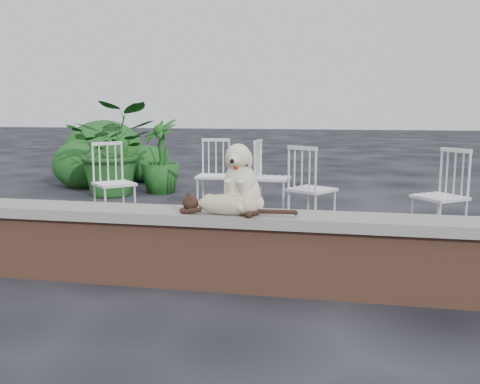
% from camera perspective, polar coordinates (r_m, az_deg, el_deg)
% --- Properties ---
extents(ground, '(60.00, 60.00, 0.00)m').
position_cam_1_polar(ground, '(4.26, -10.04, -9.45)').
color(ground, black).
rests_on(ground, ground).
extents(brick_wall, '(6.00, 0.30, 0.50)m').
position_cam_1_polar(brick_wall, '(4.19, -10.14, -6.21)').
color(brick_wall, brown).
rests_on(brick_wall, ground).
extents(capstone, '(6.20, 0.40, 0.08)m').
position_cam_1_polar(capstone, '(4.12, -10.25, -2.32)').
color(capstone, slate).
rests_on(capstone, brick_wall).
extents(dog, '(0.39, 0.48, 0.52)m').
position_cam_1_polar(dog, '(3.91, 0.27, 1.67)').
color(dog, beige).
rests_on(dog, capstone).
extents(cat, '(1.02, 0.34, 0.17)m').
position_cam_1_polar(cat, '(3.80, -1.35, -1.21)').
color(cat, tan).
rests_on(cat, capstone).
extents(chair_d, '(0.79, 0.79, 0.94)m').
position_cam_1_polar(chair_d, '(5.69, 20.76, -0.35)').
color(chair_d, white).
rests_on(chair_d, ground).
extents(chair_e, '(0.59, 0.59, 0.94)m').
position_cam_1_polar(chair_e, '(6.75, 3.50, 1.62)').
color(chair_e, white).
rests_on(chair_e, ground).
extents(chair_a, '(0.79, 0.79, 0.94)m').
position_cam_1_polar(chair_a, '(6.44, -13.44, 1.03)').
color(chair_a, white).
rests_on(chair_a, ground).
extents(chair_b, '(0.60, 0.60, 0.94)m').
position_cam_1_polar(chair_b, '(6.96, -2.87, 1.85)').
color(chair_b, white).
rests_on(chair_b, ground).
extents(chair_c, '(0.77, 0.77, 0.94)m').
position_cam_1_polar(chair_c, '(5.88, 7.79, 0.44)').
color(chair_c, white).
rests_on(chair_c, ground).
extents(potted_plant_a, '(1.58, 1.46, 1.44)m').
position_cam_1_polar(potted_plant_a, '(8.36, -13.48, 4.56)').
color(potted_plant_a, '#184413').
rests_on(potted_plant_a, ground).
extents(potted_plant_b, '(0.92, 0.92, 1.17)m').
position_cam_1_polar(potted_plant_b, '(8.48, -8.60, 3.84)').
color(potted_plant_b, '#184413').
rests_on(potted_plant_b, ground).
extents(shrubbery, '(2.09, 2.16, 1.18)m').
position_cam_1_polar(shrubbery, '(10.04, -14.34, 3.78)').
color(shrubbery, '#184413').
rests_on(shrubbery, ground).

